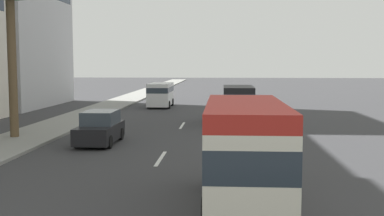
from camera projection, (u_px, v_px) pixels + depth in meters
The scene contains 8 objects.
ground_plane at pixel (187, 118), 36.19m from camera, with size 198.00×198.00×0.00m, color #38383A.
sidewalk_right at pixel (83, 116), 36.70m from camera, with size 162.00×3.54×0.15m, color gray.
lane_stripe_mid at pixel (161, 158), 20.70m from camera, with size 3.20×0.16×0.01m, color silver.
lane_stripe_far at pixel (182, 125), 31.64m from camera, with size 3.20×0.16×0.01m, color silver.
van_lead at pixel (161, 93), 44.83m from camera, with size 5.03×2.10×2.26m.
car_second at pixel (100, 128), 24.52m from camera, with size 4.21×1.82×1.69m.
van_third at pixel (238, 102), 32.47m from camera, with size 4.70×2.14×2.57m.
minibus_fourth at pixel (245, 151), 13.50m from camera, with size 6.47×2.30×3.04m.
Camera 1 is at (-4.35, -2.69, 4.15)m, focal length 44.48 mm.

